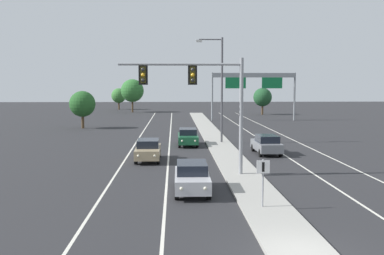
{
  "coord_description": "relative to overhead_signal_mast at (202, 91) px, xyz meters",
  "views": [
    {
      "loc": [
        -4.25,
        -14.32,
        5.76
      ],
      "look_at": [
        -3.2,
        12.02,
        3.2
      ],
      "focal_mm": 42.14,
      "sensor_mm": 36.0,
      "label": 1
    }
  ],
  "objects": [
    {
      "name": "median_island",
      "position": [
        2.51,
        4.66,
        -5.25
      ],
      "size": [
        2.4,
        110.0,
        0.15
      ],
      "primitive_type": "cube",
      "color": "#9E9B93",
      "rests_on": "ground"
    },
    {
      "name": "lane_stripe_oncoming_center",
      "position": [
        -2.19,
        11.66,
        -5.32
      ],
      "size": [
        0.14,
        100.0,
        0.01
      ],
      "primitive_type": "cube",
      "color": "silver",
      "rests_on": "ground"
    },
    {
      "name": "lane_stripe_receding_center",
      "position": [
        7.21,
        11.66,
        -5.32
      ],
      "size": [
        0.14,
        100.0,
        0.01
      ],
      "primitive_type": "cube",
      "color": "silver",
      "rests_on": "ground"
    },
    {
      "name": "edge_stripe_left",
      "position": [
        -5.49,
        11.66,
        -5.32
      ],
      "size": [
        0.14,
        100.0,
        0.01
      ],
      "primitive_type": "cube",
      "color": "silver",
      "rests_on": "ground"
    },
    {
      "name": "edge_stripe_right",
      "position": [
        10.51,
        11.66,
        -5.32
      ],
      "size": [
        0.14,
        100.0,
        0.01
      ],
      "primitive_type": "cube",
      "color": "silver",
      "rests_on": "ground"
    },
    {
      "name": "overhead_signal_mast",
      "position": [
        0.0,
        0.0,
        0.0
      ],
      "size": [
        7.66,
        0.44,
        7.2
      ],
      "color": "gray",
      "rests_on": "median_island"
    },
    {
      "name": "median_sign_post",
      "position": [
        2.3,
        -7.61,
        -3.74
      ],
      "size": [
        0.6,
        0.1,
        2.2
      ],
      "color": "gray",
      "rests_on": "median_island"
    },
    {
      "name": "street_lamp_median",
      "position": [
        2.62,
        15.46,
        0.47
      ],
      "size": [
        2.58,
        0.28,
        10.0
      ],
      "color": "#4C4C51",
      "rests_on": "median_island"
    },
    {
      "name": "car_oncoming_silver",
      "position": [
        -0.81,
        -4.09,
        -4.51
      ],
      "size": [
        1.85,
        4.48,
        1.58
      ],
      "color": "#B7B7BC",
      "rests_on": "ground"
    },
    {
      "name": "car_oncoming_tan",
      "position": [
        -3.71,
        5.96,
        -4.51
      ],
      "size": [
        1.84,
        4.48,
        1.58
      ],
      "color": "tan",
      "rests_on": "ground"
    },
    {
      "name": "car_oncoming_green",
      "position": [
        -0.46,
        14.17,
        -4.51
      ],
      "size": [
        1.83,
        4.47,
        1.58
      ],
      "color": "#195633",
      "rests_on": "ground"
    },
    {
      "name": "car_receding_grey",
      "position": [
        5.85,
        8.75,
        -4.51
      ],
      "size": [
        1.9,
        4.5,
        1.58
      ],
      "color": "slate",
      "rests_on": "ground"
    },
    {
      "name": "highway_sign_gantry",
      "position": [
        10.71,
        42.5,
        0.84
      ],
      "size": [
        13.28,
        0.42,
        7.5
      ],
      "color": "gray",
      "rests_on": "ground"
    },
    {
      "name": "tree_far_left_a",
      "position": [
        -13.58,
        31.0,
        -2.16
      ],
      "size": [
        3.35,
        3.35,
        4.85
      ],
      "color": "#4C3823",
      "rests_on": "ground"
    },
    {
      "name": "tree_far_left_c",
      "position": [
        -10.18,
        64.16,
        -0.95
      ],
      "size": [
        4.64,
        4.64,
        6.71
      ],
      "color": "#4C3823",
      "rests_on": "ground"
    },
    {
      "name": "tree_far_right_a",
      "position": [
        14.83,
        56.09,
        -2.06
      ],
      "size": [
        3.46,
        3.46,
        5.01
      ],
      "color": "#4C3823",
      "rests_on": "ground"
    },
    {
      "name": "tree_far_left_b",
      "position": [
        -14.14,
        74.12,
        -2.21
      ],
      "size": [
        3.3,
        3.3,
        4.78
      ],
      "color": "#4C3823",
      "rests_on": "ground"
    }
  ]
}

